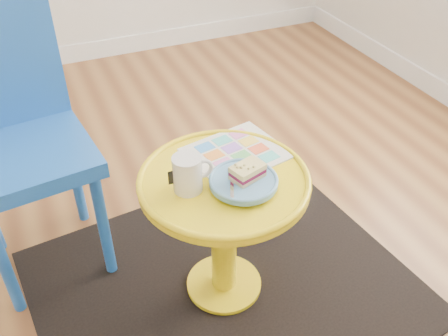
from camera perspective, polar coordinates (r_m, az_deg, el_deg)
name	(u,v)px	position (r m, az deg, el deg)	size (l,w,h in m)	color
floor	(142,276)	(1.95, -9.37, -12.11)	(4.00, 4.00, 0.00)	brown
rug	(224,285)	(1.89, 0.00, -13.25)	(1.30, 1.10, 0.01)	black
side_table	(224,213)	(1.63, 0.00, -5.13)	(0.53, 0.53, 0.51)	yellow
chair	(16,130)	(1.82, -22.71, 4.04)	(0.47, 0.48, 0.96)	#1B56B2
newspaper	(236,153)	(1.64, 1.44, 1.77)	(0.30, 0.26, 0.01)	silver
mug	(188,173)	(1.46, -4.11, -0.53)	(0.13, 0.09, 0.11)	silver
plate	(244,182)	(1.49, 2.24, -1.58)	(0.21, 0.21, 0.02)	#5C94C2
cake_slice	(248,172)	(1.48, 2.71, -0.40)	(0.11, 0.09, 0.04)	#D3BC8C
fork	(232,181)	(1.48, 0.90, -1.53)	(0.07, 0.14, 0.00)	silver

